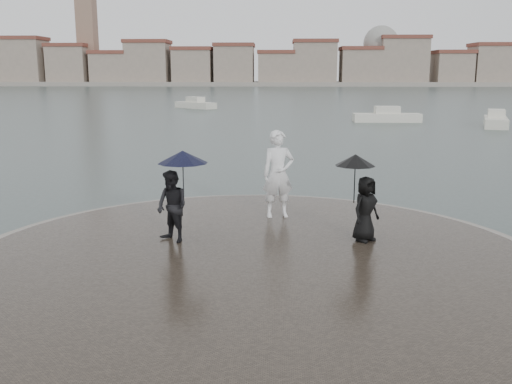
{
  "coord_description": "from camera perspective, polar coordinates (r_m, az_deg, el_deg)",
  "views": [
    {
      "loc": [
        0.46,
        -7.69,
        4.1
      ],
      "look_at": [
        0.0,
        4.8,
        1.45
      ],
      "focal_mm": 40.0,
      "sensor_mm": 36.0,
      "label": 1
    }
  ],
  "objects": [
    {
      "name": "visitor_left",
      "position": [
        12.72,
        -8.07,
        0.1
      ],
      "size": [
        1.3,
        1.14,
        2.04
      ],
      "color": "black",
      "rests_on": "quay_tip"
    },
    {
      "name": "kerb_ring",
      "position": [
        11.87,
        -0.24,
        -7.41
      ],
      "size": [
        12.5,
        12.5,
        0.32
      ],
      "primitive_type": "cylinder",
      "color": "gray",
      "rests_on": "ground"
    },
    {
      "name": "far_skyline",
      "position": [
        168.54,
        -0.17,
        12.47
      ],
      "size": [
        260.0,
        20.0,
        37.0
      ],
      "color": "gray",
      "rests_on": "ground"
    },
    {
      "name": "ground",
      "position": [
        8.72,
        -1.22,
        -16.06
      ],
      "size": [
        400.0,
        400.0,
        0.0
      ],
      "primitive_type": "plane",
      "color": "#2B3835",
      "rests_on": "ground"
    },
    {
      "name": "statue",
      "position": [
        14.76,
        2.24,
        1.8
      ],
      "size": [
        0.92,
        0.7,
        2.27
      ],
      "primitive_type": "imported",
      "rotation": [
        0.0,
        0.0,
        0.21
      ],
      "color": "white",
      "rests_on": "quay_tip"
    },
    {
      "name": "quay_tip",
      "position": [
        11.86,
        -0.24,
        -7.32
      ],
      "size": [
        11.9,
        11.9,
        0.36
      ],
      "primitive_type": "cylinder",
      "color": "#2D261E",
      "rests_on": "ground"
    },
    {
      "name": "boats",
      "position": [
        52.67,
        8.13,
        7.79
      ],
      "size": [
        30.08,
        26.35,
        1.5
      ],
      "color": "beige",
      "rests_on": "ground"
    },
    {
      "name": "visitor_right",
      "position": [
        12.88,
        10.6,
        -0.23
      ],
      "size": [
        1.13,
        0.97,
        1.95
      ],
      "color": "black",
      "rests_on": "quay_tip"
    }
  ]
}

